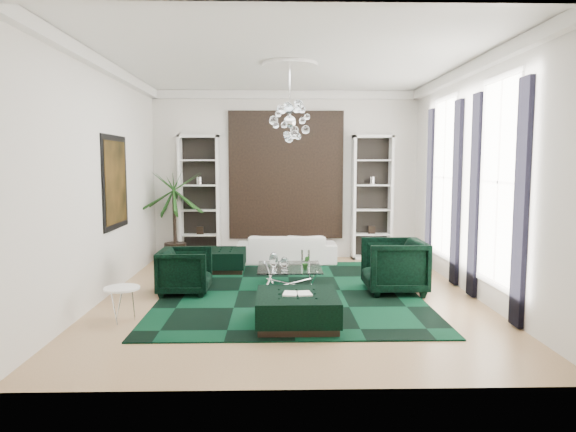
{
  "coord_description": "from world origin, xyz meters",
  "views": [
    {
      "loc": [
        -0.23,
        -8.24,
        2.18
      ],
      "look_at": [
        -0.02,
        0.5,
        1.27
      ],
      "focal_mm": 32.0,
      "sensor_mm": 36.0,
      "label": 1
    }
  ],
  "objects_px": {
    "armchair_right": "(394,266)",
    "ottoman_side": "(221,260)",
    "sofa": "(287,249)",
    "palm": "(174,204)",
    "ottoman_front": "(297,310)",
    "side_table": "(122,305)",
    "coffee_table": "(289,277)",
    "armchair_left": "(185,271)"
  },
  "relations": [
    {
      "from": "armchair_right",
      "to": "ottoman_side",
      "type": "bearing_deg",
      "value": -120.14
    },
    {
      "from": "sofa",
      "to": "palm",
      "type": "relative_size",
      "value": 0.83
    },
    {
      "from": "ottoman_front",
      "to": "side_table",
      "type": "bearing_deg",
      "value": 174.05
    },
    {
      "from": "side_table",
      "to": "armchair_right",
      "type": "bearing_deg",
      "value": 20.1
    },
    {
      "from": "sofa",
      "to": "side_table",
      "type": "relative_size",
      "value": 4.4
    },
    {
      "from": "sofa",
      "to": "coffee_table",
      "type": "xyz_separation_m",
      "value": [
        0.0,
        -2.3,
        -0.12
      ]
    },
    {
      "from": "sofa",
      "to": "armchair_right",
      "type": "distance_m",
      "value": 3.18
    },
    {
      "from": "sofa",
      "to": "coffee_table",
      "type": "height_order",
      "value": "sofa"
    },
    {
      "from": "armchair_right",
      "to": "palm",
      "type": "distance_m",
      "value": 5.09
    },
    {
      "from": "armchair_left",
      "to": "armchair_right",
      "type": "xyz_separation_m",
      "value": [
        3.5,
        0.0,
        0.07
      ]
    },
    {
      "from": "ottoman_front",
      "to": "palm",
      "type": "bearing_deg",
      "value": 119.05
    },
    {
      "from": "sofa",
      "to": "ottoman_side",
      "type": "distance_m",
      "value": 1.6
    },
    {
      "from": "sofa",
      "to": "armchair_left",
      "type": "relative_size",
      "value": 2.54
    },
    {
      "from": "ottoman_side",
      "to": "palm",
      "type": "xyz_separation_m",
      "value": [
        -1.1,
        0.95,
        1.08
      ]
    },
    {
      "from": "sofa",
      "to": "ottoman_side",
      "type": "height_order",
      "value": "sofa"
    },
    {
      "from": "ottoman_front",
      "to": "palm",
      "type": "distance_m",
      "value": 5.26
    },
    {
      "from": "sofa",
      "to": "armchair_left",
      "type": "distance_m",
      "value": 3.18
    },
    {
      "from": "side_table",
      "to": "palm",
      "type": "distance_m",
      "value": 4.38
    },
    {
      "from": "sofa",
      "to": "armchair_right",
      "type": "relative_size",
      "value": 2.14
    },
    {
      "from": "armchair_left",
      "to": "ottoman_front",
      "type": "height_order",
      "value": "armchair_left"
    },
    {
      "from": "coffee_table",
      "to": "ottoman_front",
      "type": "relative_size",
      "value": 1.01
    },
    {
      "from": "coffee_table",
      "to": "palm",
      "type": "xyz_separation_m",
      "value": [
        -2.45,
        2.4,
        1.11
      ]
    },
    {
      "from": "armchair_right",
      "to": "coffee_table",
      "type": "bearing_deg",
      "value": -101.31
    },
    {
      "from": "sofa",
      "to": "armchair_right",
      "type": "xyz_separation_m",
      "value": [
        1.75,
        -2.65,
        0.14
      ]
    },
    {
      "from": "ottoman_side",
      "to": "palm",
      "type": "height_order",
      "value": "palm"
    },
    {
      "from": "sofa",
      "to": "ottoman_front",
      "type": "xyz_separation_m",
      "value": [
        0.05,
        -4.4,
        -0.09
      ]
    },
    {
      "from": "coffee_table",
      "to": "sofa",
      "type": "bearing_deg",
      "value": 90.0
    },
    {
      "from": "armchair_left",
      "to": "armchair_right",
      "type": "distance_m",
      "value": 3.5
    },
    {
      "from": "armchair_left",
      "to": "coffee_table",
      "type": "xyz_separation_m",
      "value": [
        1.75,
        0.35,
        -0.19
      ]
    },
    {
      "from": "armchair_left",
      "to": "coffee_table",
      "type": "relative_size",
      "value": 0.77
    },
    {
      "from": "armchair_right",
      "to": "coffee_table",
      "type": "distance_m",
      "value": 1.8
    },
    {
      "from": "sofa",
      "to": "ottoman_front",
      "type": "bearing_deg",
      "value": 90.65
    },
    {
      "from": "side_table",
      "to": "ottoman_side",
      "type": "bearing_deg",
      "value": 73.14
    },
    {
      "from": "coffee_table",
      "to": "ottoman_front",
      "type": "height_order",
      "value": "ottoman_front"
    },
    {
      "from": "armchair_right",
      "to": "ottoman_front",
      "type": "distance_m",
      "value": 2.45
    },
    {
      "from": "armchair_right",
      "to": "ottoman_front",
      "type": "relative_size",
      "value": 0.92
    },
    {
      "from": "sofa",
      "to": "palm",
      "type": "xyz_separation_m",
      "value": [
        -2.45,
        0.1,
        0.98
      ]
    },
    {
      "from": "armchair_left",
      "to": "armchair_right",
      "type": "height_order",
      "value": "armchair_right"
    },
    {
      "from": "sofa",
      "to": "side_table",
      "type": "height_order",
      "value": "sofa"
    },
    {
      "from": "coffee_table",
      "to": "side_table",
      "type": "height_order",
      "value": "side_table"
    },
    {
      "from": "ottoman_side",
      "to": "armchair_left",
      "type": "bearing_deg",
      "value": -102.53
    },
    {
      "from": "armchair_right",
      "to": "ottoman_side",
      "type": "xyz_separation_m",
      "value": [
        -3.1,
        1.8,
        -0.24
      ]
    }
  ]
}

